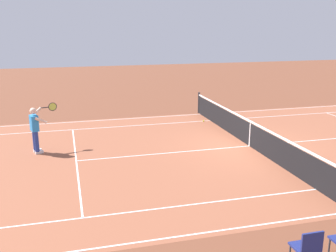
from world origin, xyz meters
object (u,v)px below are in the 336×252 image
object	(u,v)px
tennis_player_near	(35,128)
spectator_chair_2	(308,247)
tennis_net	(250,134)
tennis_ball	(204,121)

from	to	relation	value
tennis_player_near	spectator_chair_2	size ratio (longest dim) A/B	1.93
tennis_net	tennis_player_near	size ratio (longest dim) A/B	6.89
tennis_net	tennis_player_near	distance (m)	7.82
tennis_net	spectator_chair_2	distance (m)	7.71
tennis_ball	spectator_chair_2	world-z (taller)	spectator_chair_2
tennis_player_near	tennis_net	bearing A→B (deg)	170.68
tennis_player_near	spectator_chair_2	bearing A→B (deg)	121.36
tennis_net	tennis_player_near	world-z (taller)	tennis_player_near
tennis_net	tennis_ball	bearing A→B (deg)	-84.45
tennis_player_near	tennis_ball	distance (m)	7.86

